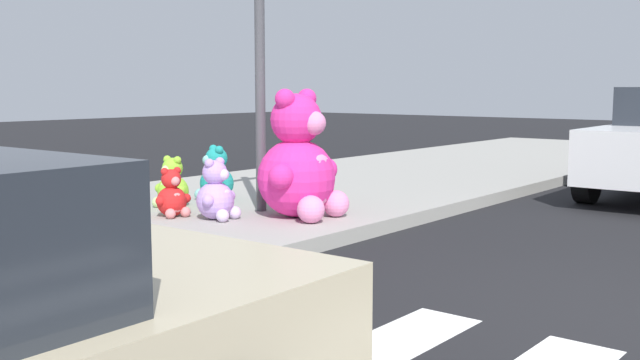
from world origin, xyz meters
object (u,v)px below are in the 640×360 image
plush_pink_large (300,166)px  sign_pole (260,55)px  plush_lavender (217,195)px  plush_teal (215,178)px  plush_lime (172,187)px  plush_red (172,197)px  plush_yellow (292,184)px

plush_pink_large → sign_pole: bearing=86.1°
plush_lavender → plush_pink_large: bearing=-41.5°
sign_pole → plush_teal: size_ratio=4.82×
plush_lime → plush_lavender: size_ratio=0.91×
plush_lime → plush_teal: (0.65, -0.01, 0.03)m
sign_pole → plush_lavender: (-0.68, -0.02, -1.44)m
plush_teal → plush_red: 1.17m
sign_pole → plush_red: (-0.86, 0.47, -1.49)m
plush_red → plush_lavender: size_ratio=0.82×
plush_yellow → plush_pink_large: bearing=-134.2°
plush_pink_large → plush_red: bearing=127.6°
plush_pink_large → plush_teal: 1.59m
plush_pink_large → plush_lavender: plush_pink_large is taller
plush_lime → plush_yellow: bearing=-40.6°
plush_lavender → plush_yellow: bearing=4.1°
plush_pink_large → plush_teal: size_ratio=2.02×
plush_lavender → plush_red: bearing=109.4°
plush_red → plush_yellow: 1.51m
plush_red → plush_lavender: 0.52m
plush_teal → plush_red: plush_teal is taller
plush_pink_large → plush_lime: (-0.41, 1.56, -0.30)m
plush_pink_large → plush_yellow: 0.97m
plush_teal → sign_pole: bearing=-102.2°
sign_pole → plush_lime: sign_pole is taller
sign_pole → plush_lavender: size_ratio=5.03×
plush_red → sign_pole: bearing=-28.8°
plush_red → plush_yellow: bearing=-15.3°
sign_pole → plush_lavender: 1.60m
plush_teal → plush_lavender: size_ratio=1.04×
plush_yellow → plush_red: bearing=164.7°
sign_pole → plush_teal: sign_pole is taller
plush_pink_large → plush_lavender: 0.90m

